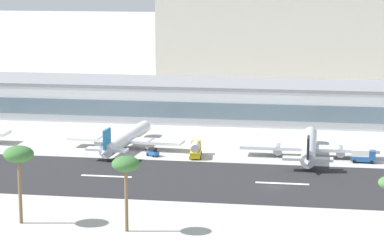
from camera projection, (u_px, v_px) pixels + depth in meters
name	position (u px, v px, depth m)	size (l,w,h in m)	color
ground_plane	(275.00, 187.00, 184.57)	(1400.00, 1400.00, 0.00)	#B2AFA8
runway_strip	(276.00, 183.00, 187.74)	(800.00, 35.87, 0.08)	#262628
runway_centreline_dash_3	(106.00, 176.00, 193.96)	(12.00, 1.20, 0.01)	white
runway_centreline_dash_4	(282.00, 183.00, 187.52)	(12.00, 1.20, 0.01)	white
terminal_building	(230.00, 101.00, 265.00)	(172.29, 27.00, 11.94)	silver
distant_hotel_block	(290.00, 22.00, 365.74)	(112.87, 35.95, 47.95)	beige
airliner_blue_tail_gate_1	(125.00, 140.00, 222.36)	(31.45, 39.32, 8.21)	silver
airliner_black_tail_gate_2	(309.00, 148.00, 212.42)	(35.05, 39.89, 8.33)	silver
service_baggage_tug_0	(153.00, 152.00, 214.63)	(3.55, 3.15, 2.20)	#23569E
service_fuel_truck_1	(196.00, 149.00, 213.66)	(3.65, 8.74, 3.95)	gold
service_box_truck_2	(363.00, 156.00, 207.33)	(6.11, 2.93, 3.25)	#23569E
palm_tree_0	(19.00, 156.00, 156.40)	(5.68, 5.68, 14.96)	brown
palm_tree_2	(126.00, 166.00, 151.68)	(5.15, 5.15, 14.11)	brown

